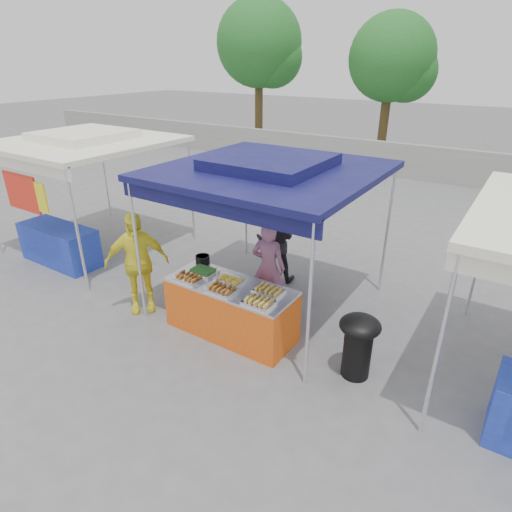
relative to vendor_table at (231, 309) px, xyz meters
The scene contains 22 objects.
ground_plane 0.44m from the vendor_table, 90.00° to the left, with size 80.00×80.00×0.00m, color slate.
back_wall 11.10m from the vendor_table, 90.00° to the left, with size 40.00×0.25×1.20m, color gray.
main_canopy 2.22m from the vendor_table, 90.00° to the left, with size 3.20×3.20×2.57m.
neighbor_stall_left 4.70m from the vendor_table, behind, with size 3.20×3.20×2.57m.
tree_0 15.53m from the vendor_table, 120.76° to the left, with size 3.72×3.70×6.36m.
tree_1 13.82m from the vendor_table, 98.30° to the left, with size 3.32×3.23×5.54m.
vendor_table is the anchor object (origin of this frame).
food_tray_fl 0.80m from the vendor_table, 159.12° to the right, with size 0.42×0.30×0.07m.
food_tray_fm 0.52m from the vendor_table, 84.98° to the right, with size 0.42×0.30×0.07m.
food_tray_fr 0.84m from the vendor_table, 20.01° to the right, with size 0.42×0.30×0.07m.
food_tray_bl 0.74m from the vendor_table, behind, with size 0.42×0.30×0.07m.
food_tray_bm 0.47m from the vendor_table, 130.33° to the left, with size 0.42×0.30×0.07m.
food_tray_br 0.77m from the vendor_table, 10.10° to the left, with size 0.42×0.30×0.07m.
cooking_pot 1.01m from the vendor_table, 157.24° to the left, with size 0.23×0.23×0.14m, color black.
skewer_cup 0.52m from the vendor_table, 150.65° to the right, with size 0.09×0.09×0.11m, color silver.
wok_burner 2.00m from the vendor_table, ahead, with size 0.55×0.55×0.92m.
crate_left 0.92m from the vendor_table, 125.03° to the left, with size 0.49×0.35×0.30m, color #172BBD.
crate_right 0.86m from the vendor_table, 79.01° to the left, with size 0.45×0.31×0.27m, color #172BBD.
crate_stacked 0.81m from the vendor_table, 79.01° to the left, with size 0.43×0.30×0.26m, color #172BBD.
vendor_woman 0.98m from the vendor_table, 83.24° to the left, with size 0.57×0.38×1.57m, color #A0668C.
helper_man 1.99m from the vendor_table, 100.47° to the left, with size 0.77×0.60×1.58m, color #232328.
customer_person 1.78m from the vendor_table, behind, with size 1.03×0.43×1.75m, color #FFF438.
Camera 1 is at (3.40, -4.58, 3.93)m, focal length 30.00 mm.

